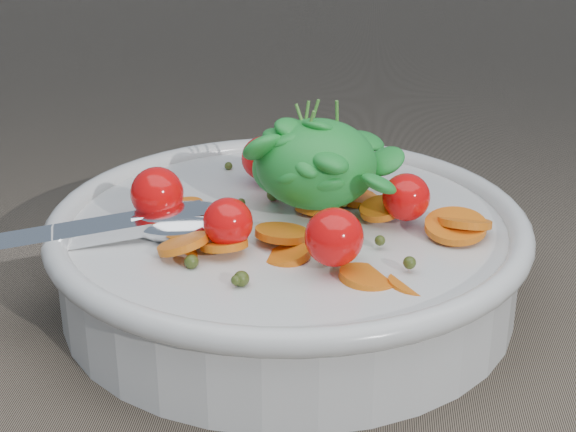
{
  "coord_description": "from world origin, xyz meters",
  "views": [
    {
      "loc": [
        0.04,
        -0.5,
        0.29
      ],
      "look_at": [
        -0.0,
        0.02,
        0.06
      ],
      "focal_mm": 55.0,
      "sensor_mm": 36.0,
      "label": 1
    }
  ],
  "objects": [
    {
      "name": "napkin",
      "position": [
        0.0,
        0.17,
        0.0
      ],
      "size": [
        0.21,
        0.19,
        0.01
      ],
      "primitive_type": "cube",
      "rotation": [
        0.0,
        0.0,
        0.24
      ],
      "color": "white",
      "rests_on": "ground"
    },
    {
      "name": "bowl",
      "position": [
        -0.0,
        0.02,
        0.04
      ],
      "size": [
        0.33,
        0.31,
        0.13
      ],
      "color": "silver",
      "rests_on": "ground"
    },
    {
      "name": "ground",
      "position": [
        0.0,
        0.0,
        0.0
      ],
      "size": [
        6.0,
        6.0,
        0.0
      ],
      "primitive_type": "plane",
      "color": "#6F614F",
      "rests_on": "ground"
    }
  ]
}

